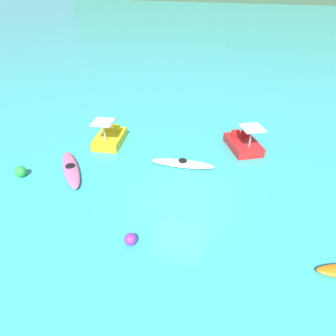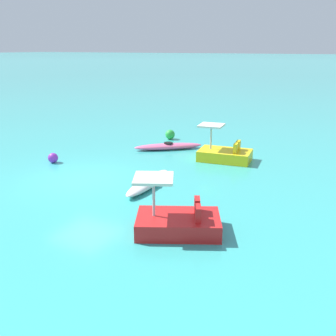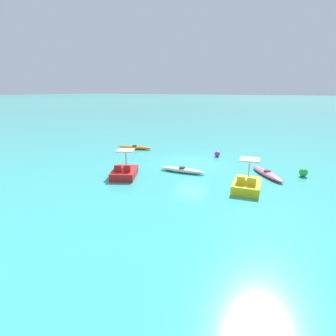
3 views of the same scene
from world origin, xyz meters
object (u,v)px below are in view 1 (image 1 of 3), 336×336
(kayak_white, at_px, (183,164))
(pedal_boat_yellow, at_px, (110,138))
(buoy_green, at_px, (21,172))
(kayak_pink, at_px, (71,169))
(pedal_boat_red, at_px, (243,144))
(buoy_purple, at_px, (131,239))

(kayak_white, distance_m, pedal_boat_yellow, 4.96)
(pedal_boat_yellow, distance_m, buoy_green, 5.13)
(kayak_pink, height_order, pedal_boat_red, pedal_boat_red)
(kayak_pink, distance_m, pedal_boat_yellow, 3.38)
(pedal_boat_yellow, relative_size, pedal_boat_red, 0.92)
(buoy_green, bearing_deg, kayak_white, 21.41)
(buoy_purple, bearing_deg, pedal_boat_red, 66.00)
(pedal_boat_yellow, bearing_deg, buoy_purple, -59.70)
(kayak_white, bearing_deg, pedal_boat_yellow, 163.96)
(kayak_pink, bearing_deg, buoy_purple, -37.70)
(pedal_boat_yellow, xyz_separation_m, buoy_purple, (4.04, -6.92, -0.10))
(kayak_pink, distance_m, buoy_green, 2.37)
(kayak_white, relative_size, buoy_green, 6.04)
(kayak_pink, xyz_separation_m, pedal_boat_red, (8.34, 4.65, 0.17))
(kayak_white, height_order, pedal_boat_yellow, pedal_boat_yellow)
(buoy_purple, bearing_deg, pedal_boat_yellow, 120.30)
(pedal_boat_red, relative_size, buoy_purple, 6.08)
(kayak_white, bearing_deg, buoy_purple, -97.39)
(pedal_boat_red, relative_size, buoy_green, 5.07)
(pedal_boat_red, height_order, buoy_green, pedal_boat_red)
(kayak_pink, relative_size, pedal_boat_red, 1.15)
(buoy_green, bearing_deg, buoy_purple, -20.89)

